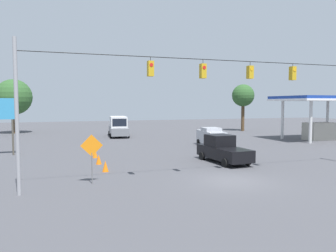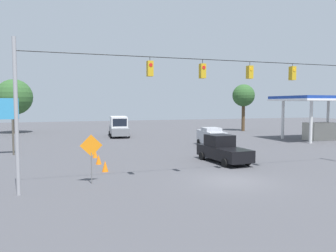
# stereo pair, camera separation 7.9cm
# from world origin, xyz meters

# --- Properties ---
(ground_plane) EXTENTS (140.00, 140.00, 0.00)m
(ground_plane) POSITION_xyz_m (0.00, 0.00, 0.00)
(ground_plane) COLOR #47474C
(overhead_signal_span) EXTENTS (23.55, 0.38, 7.87)m
(overhead_signal_span) POSITION_xyz_m (-0.01, -0.77, 5.02)
(overhead_signal_span) COLOR #939399
(overhead_signal_span) RESTS_ON ground_plane
(pickup_truck_black_crossing_near) EXTENTS (2.51, 5.40, 2.12)m
(pickup_truck_black_crossing_near) POSITION_xyz_m (-2.50, -5.83, 0.98)
(pickup_truck_black_crossing_near) COLOR black
(pickup_truck_black_crossing_near) RESTS_ON ground_plane
(sedan_silver_oncoming_far) EXTENTS (2.44, 4.66, 2.01)m
(sedan_silver_oncoming_far) POSITION_xyz_m (-5.89, -14.77, 1.05)
(sedan_silver_oncoming_far) COLOR #A8AAB2
(sedan_silver_oncoming_far) RESTS_ON ground_plane
(box_truck_grey_withflow_deep) EXTENTS (3.04, 6.66, 2.79)m
(box_truck_grey_withflow_deep) POSITION_xyz_m (1.69, -28.48, 1.38)
(box_truck_grey_withflow_deep) COLOR slate
(box_truck_grey_withflow_deep) RESTS_ON ground_plane
(traffic_cone_nearest) EXTENTS (0.43, 0.43, 0.75)m
(traffic_cone_nearest) POSITION_xyz_m (6.76, -5.13, 0.37)
(traffic_cone_nearest) COLOR orange
(traffic_cone_nearest) RESTS_ON ground_plane
(traffic_cone_second) EXTENTS (0.43, 0.43, 0.75)m
(traffic_cone_second) POSITION_xyz_m (6.86, -8.02, 0.37)
(traffic_cone_second) COLOR orange
(traffic_cone_second) RESTS_ON ground_plane
(traffic_cone_third) EXTENTS (0.43, 0.43, 0.75)m
(traffic_cone_third) POSITION_xyz_m (6.80, -11.15, 0.37)
(traffic_cone_third) COLOR orange
(traffic_cone_third) RESTS_ON ground_plane
(traffic_cone_fourth) EXTENTS (0.43, 0.43, 0.75)m
(traffic_cone_fourth) POSITION_xyz_m (6.64, -13.97, 0.37)
(traffic_cone_fourth) COLOR orange
(traffic_cone_fourth) RESTS_ON ground_plane
(traffic_cone_fifth) EXTENTS (0.43, 0.43, 0.75)m
(traffic_cone_fifth) POSITION_xyz_m (6.75, -16.74, 0.37)
(traffic_cone_fifth) COLOR orange
(traffic_cone_fifth) RESTS_ON ground_plane
(gas_station) EXTENTS (10.66, 7.23, 5.53)m
(gas_station) POSITION_xyz_m (-21.66, -15.98, 4.02)
(gas_station) COLOR navy
(gas_station) RESTS_ON ground_plane
(work_zone_sign) EXTENTS (1.27, 0.06, 2.84)m
(work_zone_sign) POSITION_xyz_m (7.95, -2.06, 1.99)
(work_zone_sign) COLOR slate
(work_zone_sign) RESTS_ON ground_plane
(tree_horizon_left) EXTENTS (3.68, 3.68, 7.79)m
(tree_horizon_left) POSITION_xyz_m (-19.70, -30.88, 5.85)
(tree_horizon_left) COLOR #4C3823
(tree_horizon_left) RESTS_ON ground_plane
(tree_horizon_right) EXTENTS (5.42, 5.42, 8.30)m
(tree_horizon_right) POSITION_xyz_m (16.01, -38.05, 5.57)
(tree_horizon_right) COLOR #4C3823
(tree_horizon_right) RESTS_ON ground_plane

